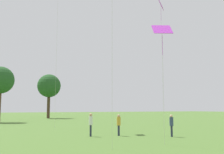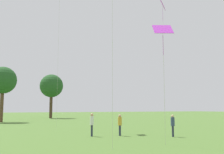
# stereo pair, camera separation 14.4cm
# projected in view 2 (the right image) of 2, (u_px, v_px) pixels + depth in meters

# --- Properties ---
(person_standing_2) EXTENTS (0.45, 0.45, 1.71)m
(person_standing_2) POSITION_uv_depth(u_px,v_px,m) (120.00, 123.00, 21.32)
(person_standing_2) COLOR #282D42
(person_standing_2) RESTS_ON ground
(person_standing_5) EXTENTS (0.40, 0.40, 1.82)m
(person_standing_5) POSITION_uv_depth(u_px,v_px,m) (92.00, 122.00, 20.87)
(person_standing_5) COLOR #282D42
(person_standing_5) RESTS_ON ground
(person_standing_6) EXTENTS (0.38, 0.38, 1.72)m
(person_standing_6) POSITION_uv_depth(u_px,v_px,m) (173.00, 123.00, 20.50)
(person_standing_6) COLOR #282D42
(person_standing_6) RESTS_ON ground
(kite_3) EXTENTS (1.51, 1.37, 7.69)m
(kite_3) POSITION_uv_depth(u_px,v_px,m) (163.00, 31.00, 16.83)
(kite_3) COLOR #B738C6
(kite_3) RESTS_ON ground
(kite_6) EXTENTS (1.33, 1.34, 15.44)m
(kite_6) POSITION_uv_depth(u_px,v_px,m) (163.00, 7.00, 31.79)
(kite_6) COLOR #B738C6
(kite_6) RESTS_ON ground
(distant_tree_0) EXTENTS (4.45, 4.45, 9.07)m
(distant_tree_0) POSITION_uv_depth(u_px,v_px,m) (3.00, 81.00, 43.03)
(distant_tree_0) COLOR brown
(distant_tree_0) RESTS_ON ground
(distant_tree_1) EXTENTS (5.32, 5.32, 10.09)m
(distant_tree_1) POSITION_uv_depth(u_px,v_px,m) (51.00, 86.00, 60.65)
(distant_tree_1) COLOR #473323
(distant_tree_1) RESTS_ON ground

